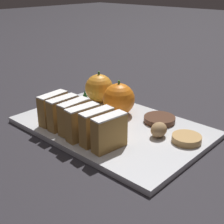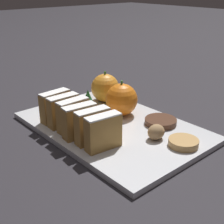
{
  "view_description": "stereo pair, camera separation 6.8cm",
  "coord_description": "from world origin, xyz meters",
  "px_view_note": "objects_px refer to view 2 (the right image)",
  "views": [
    {
      "loc": [
        -0.46,
        -0.42,
        0.31
      ],
      "look_at": [
        0.0,
        0.0,
        0.04
      ],
      "focal_mm": 50.0,
      "sensor_mm": 36.0,
      "label": 1
    },
    {
      "loc": [
        -0.41,
        -0.47,
        0.31
      ],
      "look_at": [
        0.0,
        0.0,
        0.04
      ],
      "focal_mm": 50.0,
      "sensor_mm": 36.0,
      "label": 2
    }
  ],
  "objects_px": {
    "chocolate_cookie": "(161,121)",
    "orange_far": "(105,88)",
    "orange_near": "(122,100)",
    "walnut": "(156,132)"
  },
  "relations": [
    {
      "from": "orange_near",
      "to": "chocolate_cookie",
      "type": "distance_m",
      "value": 0.11
    },
    {
      "from": "chocolate_cookie",
      "to": "orange_far",
      "type": "bearing_deg",
      "value": 90.11
    },
    {
      "from": "orange_near",
      "to": "orange_far",
      "type": "relative_size",
      "value": 1.03
    },
    {
      "from": "orange_near",
      "to": "walnut",
      "type": "distance_m",
      "value": 0.14
    },
    {
      "from": "orange_far",
      "to": "chocolate_cookie",
      "type": "xyz_separation_m",
      "value": [
        0.0,
        -0.19,
        -0.03
      ]
    },
    {
      "from": "walnut",
      "to": "chocolate_cookie",
      "type": "height_order",
      "value": "walnut"
    },
    {
      "from": "orange_far",
      "to": "chocolate_cookie",
      "type": "distance_m",
      "value": 0.19
    },
    {
      "from": "orange_near",
      "to": "walnut",
      "type": "xyz_separation_m",
      "value": [
        -0.03,
        -0.14,
        -0.02
      ]
    },
    {
      "from": "orange_far",
      "to": "walnut",
      "type": "relative_size",
      "value": 2.16
    },
    {
      "from": "orange_near",
      "to": "orange_far",
      "type": "xyz_separation_m",
      "value": [
        0.03,
        0.09,
        -0.0
      ]
    }
  ]
}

